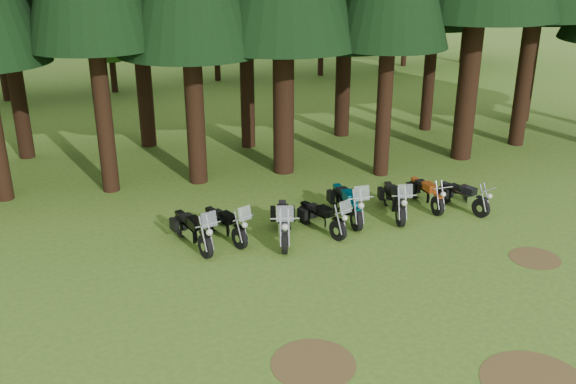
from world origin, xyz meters
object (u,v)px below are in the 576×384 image
object	(u,v)px
motorcycle_3	(322,218)
motorcycle_0	(193,231)
motorcycle_6	(426,194)
motorcycle_1	(225,225)
motorcycle_7	(463,197)
motorcycle_2	(283,223)
motorcycle_4	(347,204)
motorcycle_5	(394,201)

from	to	relation	value
motorcycle_3	motorcycle_0	bearing A→B (deg)	156.32
motorcycle_0	motorcycle_6	distance (m)	7.84
motorcycle_1	motorcycle_7	size ratio (longest dim) A/B	1.06
motorcycle_0	motorcycle_6	world-z (taller)	motorcycle_0
motorcycle_1	motorcycle_6	xyz separation A→B (m)	(6.84, 0.36, -0.02)
motorcycle_2	motorcycle_7	world-z (taller)	motorcycle_2
motorcycle_2	motorcycle_6	xyz separation A→B (m)	(5.22, 0.92, -0.08)
motorcycle_0	motorcycle_3	distance (m)	3.86
motorcycle_6	motorcycle_7	bearing A→B (deg)	-31.99
motorcycle_2	motorcycle_4	size ratio (longest dim) A/B	1.00
motorcycle_2	motorcycle_7	xyz separation A→B (m)	(6.22, 0.29, -0.09)
motorcycle_2	motorcycle_4	distance (m)	2.45
motorcycle_2	motorcycle_0	bearing A→B (deg)	-172.28
motorcycle_1	motorcycle_5	bearing A→B (deg)	-20.20
motorcycle_0	motorcycle_7	bearing A→B (deg)	-15.41
motorcycle_2	motorcycle_6	world-z (taller)	motorcycle_2
motorcycle_3	motorcycle_7	size ratio (longest dim) A/B	1.03
motorcycle_1	motorcycle_6	distance (m)	6.85
motorcycle_0	motorcycle_7	size ratio (longest dim) A/B	1.15
motorcycle_1	motorcycle_2	size ratio (longest dim) A/B	0.87
motorcycle_5	motorcycle_7	xyz separation A→B (m)	(2.33, -0.27, -0.06)
motorcycle_5	motorcycle_7	world-z (taller)	motorcycle_5
motorcycle_5	motorcycle_1	bearing A→B (deg)	-167.32
motorcycle_3	motorcycle_6	world-z (taller)	motorcycle_3
motorcycle_4	motorcycle_2	bearing A→B (deg)	-159.22
motorcycle_5	motorcycle_4	bearing A→B (deg)	-174.68
motorcycle_1	motorcycle_3	bearing A→B (deg)	-28.39
motorcycle_2	motorcycle_3	world-z (taller)	motorcycle_2
motorcycle_2	motorcycle_7	size ratio (longest dim) A/B	1.22
motorcycle_2	motorcycle_6	size ratio (longest dim) A/B	1.16
motorcycle_2	motorcycle_7	distance (m)	6.22
motorcycle_4	motorcycle_7	distance (m)	3.91
motorcycle_4	motorcycle_6	xyz separation A→B (m)	(2.89, 0.16, -0.08)
motorcycle_4	motorcycle_5	xyz separation A→B (m)	(1.55, -0.20, -0.02)
motorcycle_7	motorcycle_5	bearing A→B (deg)	155.24
motorcycle_3	motorcycle_7	bearing A→B (deg)	-18.56
motorcycle_6	motorcycle_4	bearing A→B (deg)	-176.77
motorcycle_0	motorcycle_1	world-z (taller)	motorcycle_0
motorcycle_1	motorcycle_6	size ratio (longest dim) A/B	1.01
motorcycle_1	motorcycle_2	world-z (taller)	motorcycle_2
motorcycle_1	motorcycle_2	distance (m)	1.71
motorcycle_0	motorcycle_3	bearing A→B (deg)	-18.28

